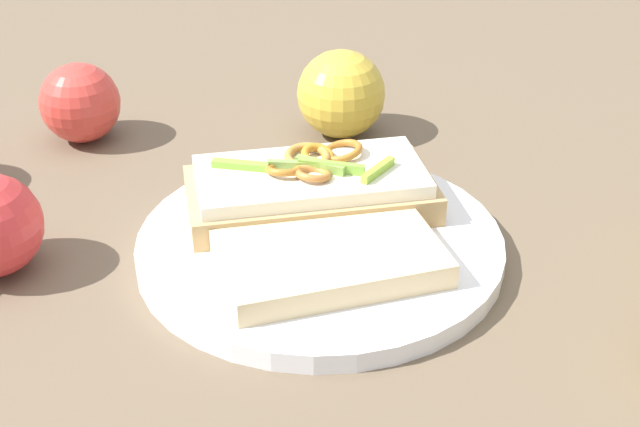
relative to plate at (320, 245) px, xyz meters
name	(u,v)px	position (x,y,z in m)	size (l,w,h in m)	color
ground_plane	(320,254)	(0.00, 0.00, -0.01)	(2.00, 2.00, 0.00)	brown
plate	(320,245)	(0.00, 0.00, 0.00)	(0.27, 0.27, 0.01)	white
sandwich	(309,188)	(-0.04, 0.00, 0.02)	(0.10, 0.19, 0.04)	tan
bread_slice_side	(332,259)	(0.04, 0.00, 0.02)	(0.15, 0.09, 0.02)	beige
apple_0	(341,94)	(-0.20, 0.05, 0.03)	(0.08, 0.08, 0.08)	gold
apple_5	(80,103)	(-0.23, -0.18, 0.03)	(0.07, 0.07, 0.07)	#CC3C33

